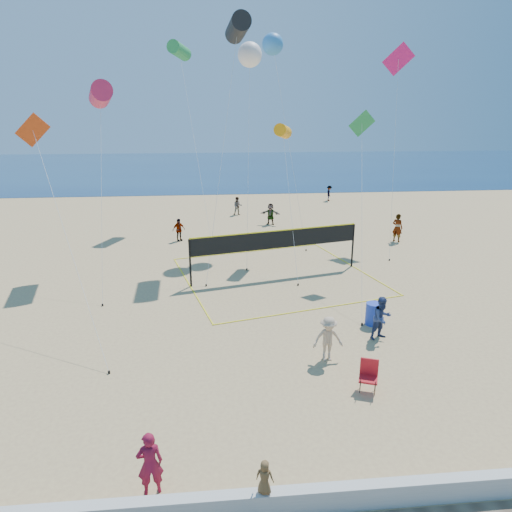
{
  "coord_description": "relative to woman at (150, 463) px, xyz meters",
  "views": [
    {
      "loc": [
        -2.2,
        -10.76,
        8.44
      ],
      "look_at": [
        -0.98,
        2.0,
        4.35
      ],
      "focal_mm": 32.0,
      "sensor_mm": 36.0,
      "label": 1
    }
  ],
  "objects": [
    {
      "name": "kite_2",
      "position": [
        5.68,
        18.02,
        6.49
      ],
      "size": [
        1.29,
        6.37,
        7.79
      ],
      "rotation": [
        0.0,
        0.0,
        -0.37
      ],
      "color": "orange",
      "rests_on": "ground"
    },
    {
      "name": "kite_0",
      "position": [
        -4.05,
        17.12,
        8.42
      ],
      "size": [
        1.77,
        7.58,
        9.94
      ],
      "rotation": [
        0.0,
        0.0,
        0.29
      ],
      "color": "#CA224C",
      "rests_on": "ground"
    },
    {
      "name": "bystander_b",
      "position": [
        5.47,
        5.4,
        0.01
      ],
      "size": [
        1.07,
        0.62,
        1.65
      ],
      "primitive_type": "imported",
      "rotation": [
        0.0,
        0.0,
        0.01
      ],
      "color": "tan",
      "rests_on": "ground"
    },
    {
      "name": "woman",
      "position": [
        0.0,
        0.0,
        0.0
      ],
      "size": [
        0.66,
        0.51,
        1.63
      ],
      "primitive_type": "imported",
      "rotation": [
        0.0,
        0.0,
        3.35
      ],
      "color": "maroon",
      "rests_on": "ground"
    },
    {
      "name": "bystander_a",
      "position": [
        7.92,
        6.79,
        0.04
      ],
      "size": [
        1.01,
        0.9,
        1.71
      ],
      "primitive_type": "imported",
      "rotation": [
        0.0,
        0.0,
        0.37
      ],
      "color": "navy",
      "rests_on": "ground"
    },
    {
      "name": "volleyball_net",
      "position": [
        4.86,
        14.15,
        0.92
      ],
      "size": [
        11.41,
        11.3,
        2.52
      ],
      "rotation": [
        0.0,
        0.0,
        0.25
      ],
      "color": "black",
      "rests_on": "ground"
    },
    {
      "name": "far_person_4",
      "position": [
        12.95,
        34.81,
        -0.08
      ],
      "size": [
        0.74,
        1.05,
        1.48
      ],
      "primitive_type": "imported",
      "rotation": [
        0.0,
        0.0,
        1.35
      ],
      "color": "gray",
      "rests_on": "ground"
    },
    {
      "name": "kite_4",
      "position": [
        9.1,
        14.28,
        6.39
      ],
      "size": [
        2.4,
        7.05,
        8.5
      ],
      "rotation": [
        0.0,
        0.0,
        0.13
      ],
      "color": "green",
      "rests_on": "ground"
    },
    {
      "name": "trash_barrel",
      "position": [
        8.03,
        8.0,
        -0.35
      ],
      "size": [
        0.77,
        0.77,
        0.94
      ],
      "primitive_type": "cylinder",
      "rotation": [
        0.0,
        0.0,
        -0.26
      ],
      "color": "#1C3BBB",
      "rests_on": "ground"
    },
    {
      "name": "far_person_2",
      "position": [
        13.86,
        20.02,
        0.14
      ],
      "size": [
        0.81,
        0.82,
        1.91
      ],
      "primitive_type": "imported",
      "rotation": [
        0.0,
        0.0,
        2.34
      ],
      "color": "gray",
      "rests_on": "ground"
    },
    {
      "name": "seawall",
      "position": [
        3.79,
        -0.84,
        -0.52
      ],
      "size": [
        32.0,
        0.3,
        0.6
      ],
      "primitive_type": "cube",
      "color": "silver",
      "rests_on": "ground"
    },
    {
      "name": "ocean",
      "position": [
        3.79,
        64.16,
        -0.8
      ],
      "size": [
        140.0,
        50.0,
        0.03
      ],
      "primitive_type": "cube",
      "color": "navy",
      "rests_on": "ground"
    },
    {
      "name": "camp_chair",
      "position": [
        6.3,
        3.47,
        -0.22
      ],
      "size": [
        0.71,
        0.82,
        1.16
      ],
      "rotation": [
        0.0,
        0.0,
        -0.36
      ],
      "color": "red",
      "rests_on": "ground"
    },
    {
      "name": "kite_3",
      "position": [
        -5.91,
        12.44,
        6.28
      ],
      "size": [
        4.94,
        7.91,
        8.38
      ],
      "rotation": [
        0.0,
        0.0,
        0.29
      ],
      "color": "#D84011",
      "rests_on": "ground"
    },
    {
      "name": "kite_7",
      "position": [
        5.57,
        22.07,
        11.54
      ],
      "size": [
        2.71,
        4.5,
        13.03
      ],
      "rotation": [
        0.0,
        0.0,
        -0.4
      ],
      "color": "#3280CB",
      "rests_on": "ground"
    },
    {
      "name": "toddler",
      "position": [
        2.52,
        -0.85,
        0.19
      ],
      "size": [
        0.46,
        0.38,
        0.81
      ],
      "primitive_type": "imported",
      "rotation": [
        0.0,
        0.0,
        2.79
      ],
      "color": "brown",
      "rests_on": "seawall"
    },
    {
      "name": "kite_5",
      "position": [
        13.58,
        21.67,
        10.26
      ],
      "size": [
        2.84,
        6.12,
        12.59
      ],
      "rotation": [
        0.0,
        0.0,
        -0.04
      ],
      "color": "#E21869",
      "rests_on": "ground"
    },
    {
      "name": "kite_1",
      "position": [
        3.23,
        18.86,
        11.94
      ],
      "size": [
        2.81,
        7.26,
        13.47
      ],
      "rotation": [
        0.0,
        0.0,
        0.12
      ],
      "color": "black",
      "rests_on": "ground"
    },
    {
      "name": "far_person_1",
      "position": [
        6.0,
        25.67,
        0.0
      ],
      "size": [
        1.59,
        0.95,
        1.64
      ],
      "primitive_type": "imported",
      "rotation": [
        0.0,
        0.0,
        -0.33
      ],
      "color": "gray",
      "rests_on": "ground"
    },
    {
      "name": "far_person_3",
      "position": [
        3.66,
        29.29,
        -0.05
      ],
      "size": [
        0.77,
        0.62,
        1.53
      ],
      "primitive_type": "imported",
      "rotation": [
        0.0,
        0.0,
        -0.05
      ],
      "color": "gray",
      "rests_on": "ground"
    },
    {
      "name": "far_person_0",
      "position": [
        -0.76,
        21.59,
        -0.05
      ],
      "size": [
        0.96,
        0.79,
        1.54
      ],
      "primitive_type": "imported",
      "rotation": [
        0.0,
        0.0,
        0.55
      ],
      "color": "gray",
      "rests_on": "ground"
    },
    {
      "name": "ground",
      "position": [
        3.79,
        2.16,
        -0.82
      ],
      "size": [
        120.0,
        120.0,
        0.0
      ],
      "primitive_type": "plane",
      "color": "tan",
      "rests_on": "ground"
    },
    {
      "name": "kite_8",
      "position": [
        -0.52,
        27.8,
        11.77
      ],
      "size": [
        2.95,
        10.84,
        13.24
      ],
      "rotation": [
        0.0,
        0.0,
        -0.35
      ],
      "color": "green",
      "rests_on": "ground"
    },
    {
      "name": "kite_6",
      "position": [
        4.04,
        20.9,
        10.81
      ],
      "size": [
        1.67,
        6.59,
        12.36
      ],
      "rotation": [
        0.0,
        0.0,
        0.16
      ],
      "color": "white",
      "rests_on": "ground"
    }
  ]
}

